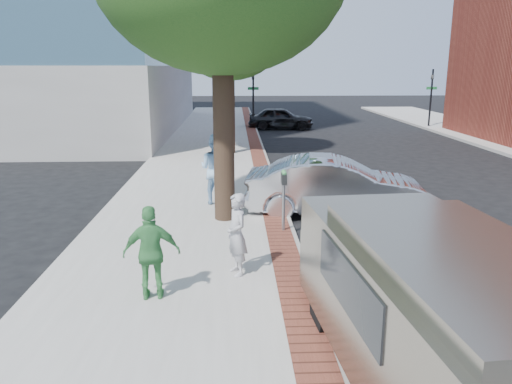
{
  "coord_description": "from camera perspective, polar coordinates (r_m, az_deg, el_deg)",
  "views": [
    {
      "loc": [
        -0.33,
        -10.47,
        3.97
      ],
      "look_at": [
        0.14,
        0.49,
        1.2
      ],
      "focal_mm": 35.0,
      "sensor_mm": 36.0,
      "label": 1
    }
  ],
  "objects": [
    {
      "name": "bg_car",
      "position": [
        32.7,
        2.85,
        8.43
      ],
      "size": [
        4.32,
        2.08,
        1.42
      ],
      "primitive_type": "imported",
      "rotation": [
        0.0,
        0.0,
        1.47
      ],
      "color": "black",
      "rests_on": "ground"
    },
    {
      "name": "person_gray",
      "position": [
        9.31,
        -2.22,
        -4.87
      ],
      "size": [
        0.55,
        0.67,
        1.57
      ],
      "primitive_type": "imported",
      "rotation": [
        0.0,
        0.0,
        -1.21
      ],
      "color": "#AAAAAF",
      "rests_on": "sidewalk"
    },
    {
      "name": "signal_near",
      "position": [
        32.54,
        -0.32,
        11.14
      ],
      "size": [
        0.7,
        0.15,
        3.8
      ],
      "color": "black",
      "rests_on": "ground"
    },
    {
      "name": "person_officer",
      "position": [
        14.15,
        -4.63,
        2.64
      ],
      "size": [
        1.22,
        1.14,
        2.0
      ],
      "primitive_type": "imported",
      "rotation": [
        0.0,
        0.0,
        2.62
      ],
      "color": "#9AC7EE",
      "rests_on": "sidewalk"
    },
    {
      "name": "person_green",
      "position": [
        8.53,
        -11.83,
        -6.82
      ],
      "size": [
        0.98,
        0.48,
        1.62
      ],
      "primitive_type": "imported",
      "rotation": [
        0.0,
        0.0,
        3.23
      ],
      "color": "#42934D",
      "rests_on": "sidewalk"
    },
    {
      "name": "curb",
      "position": [
        18.93,
        1.76,
        2.29
      ],
      "size": [
        0.1,
        60.0,
        0.15
      ],
      "primitive_type": "cube",
      "color": "gray",
      "rests_on": "ground"
    },
    {
      "name": "tree_far",
      "position": [
        22.51,
        -3.05,
        17.53
      ],
      "size": [
        4.8,
        4.8,
        7.14
      ],
      "color": "black",
      "rests_on": "sidewalk"
    },
    {
      "name": "sidewalk",
      "position": [
        18.91,
        -5.98,
        2.21
      ],
      "size": [
        5.0,
        60.0,
        0.15
      ],
      "primitive_type": "cube",
      "color": "#9E9991",
      "rests_on": "ground"
    },
    {
      "name": "ground",
      "position": [
        11.2,
        -0.63,
        -6.58
      ],
      "size": [
        120.0,
        120.0,
        0.0
      ],
      "primitive_type": "plane",
      "color": "black",
      "rests_on": "ground"
    },
    {
      "name": "signal_far",
      "position": [
        34.96,
        19.39,
        10.56
      ],
      "size": [
        0.7,
        0.15,
        3.8
      ],
      "color": "black",
      "rests_on": "ground"
    },
    {
      "name": "brick_strip",
      "position": [
        18.89,
        0.7,
        2.52
      ],
      "size": [
        0.6,
        60.0,
        0.01
      ],
      "primitive_type": "cube",
      "color": "brown",
      "rests_on": "sidewalk"
    },
    {
      "name": "van",
      "position": [
        6.52,
        19.71,
        -12.4
      ],
      "size": [
        2.61,
        5.81,
        2.09
      ],
      "rotation": [
        0.0,
        0.0,
        0.08
      ],
      "color": "gray",
      "rests_on": "ground"
    },
    {
      "name": "office_base",
      "position": [
        34.91,
        -24.13,
        9.72
      ],
      "size": [
        18.2,
        22.2,
        4.0
      ],
      "primitive_type": "cube",
      "color": "gray",
      "rests_on": "ground"
    },
    {
      "name": "sedan_silver",
      "position": [
        13.7,
        9.05,
        0.59
      ],
      "size": [
        5.01,
        2.33,
        1.59
      ],
      "primitive_type": "imported",
      "rotation": [
        0.0,
        0.0,
        1.43
      ],
      "color": "silver",
      "rests_on": "ground"
    },
    {
      "name": "parking_meter",
      "position": [
        11.7,
        3.2,
        0.49
      ],
      "size": [
        0.12,
        0.32,
        1.47
      ],
      "color": "gray",
      "rests_on": "sidewalk"
    }
  ]
}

